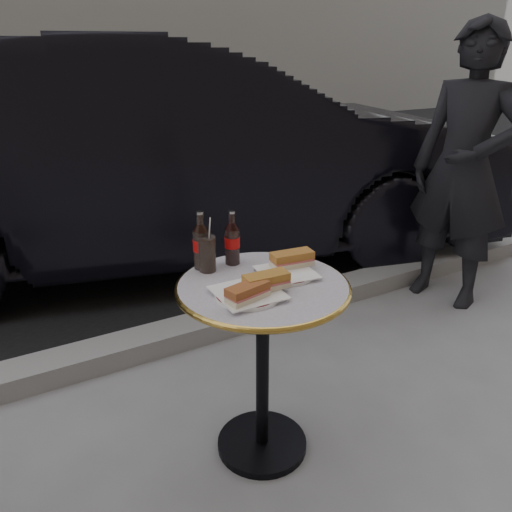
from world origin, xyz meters
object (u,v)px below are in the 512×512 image
bistro_table (262,371)px  pedestrian (464,169)px  parked_car (177,155)px  cola_bottle_left (201,240)px  plate_left (248,295)px  plate_right (287,274)px  cola_bottle_right (232,237)px  cola_glass (207,254)px

bistro_table → pedestrian: pedestrian is taller
parked_car → cola_bottle_left: bearing=175.7°
bistro_table → plate_left: plate_left is taller
cola_bottle_left → parked_car: (0.62, 1.85, -0.05)m
plate_right → cola_bottle_left: 0.34m
plate_left → plate_right: bearing=21.1°
plate_right → parked_car: bearing=79.6°
plate_right → parked_car: size_ratio=0.04×
bistro_table → cola_bottle_left: size_ratio=3.28×
bistro_table → pedestrian: 1.88m
plate_right → cola_bottle_right: size_ratio=0.96×
parked_car → pedestrian: 1.94m
bistro_table → cola_bottle_right: size_ratio=3.45×
cola_bottle_right → cola_glass: (-0.11, -0.02, -0.04)m
plate_left → plate_right: 0.22m
plate_right → cola_bottle_left: bearing=138.4°
bistro_table → parked_car: (0.49, 2.08, 0.42)m
bistro_table → cola_bottle_left: cola_bottle_left is taller
cola_bottle_left → cola_bottle_right: bearing=-8.3°
cola_bottle_left → pedestrian: bearing=10.6°
cola_bottle_left → plate_left: bearing=-82.8°
bistro_table → plate_right: bearing=9.9°
plate_left → pedestrian: size_ratio=0.13×
pedestrian → parked_car: bearing=-158.8°
plate_right → cola_glass: (-0.23, 0.18, 0.06)m
cola_bottle_left → bistro_table: bearing=-60.9°
plate_right → parked_car: 2.10m
cola_glass → cola_bottle_left: bearing=101.9°
bistro_table → cola_glass: 0.49m
cola_glass → pedestrian: pedestrian is taller
plate_left → parked_car: bearing=74.8°
plate_right → pedestrian: size_ratio=0.12×
cola_bottle_right → plate_left: bearing=-106.8°
bistro_table → cola_glass: bearing=121.7°
plate_left → cola_bottle_right: 0.30m
pedestrian → cola_bottle_left: bearing=-97.5°
bistro_table → pedestrian: bearing=18.6°
cola_glass → parked_car: parked_car is taller
bistro_table → cola_glass: (-0.12, 0.20, 0.43)m
cola_glass → parked_car: bearing=72.0°
cola_bottle_right → parked_car: (0.50, 1.87, -0.05)m
bistro_table → parked_car: 2.18m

